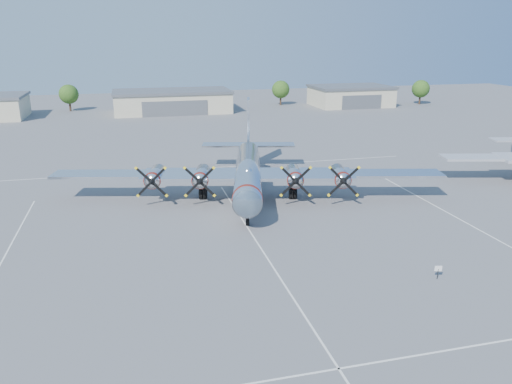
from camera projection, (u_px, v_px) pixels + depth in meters
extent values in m
plane|color=#5A5A5C|center=(249.00, 230.00, 48.98)|extent=(260.00, 260.00, 0.00)
cube|color=silver|center=(262.00, 251.00, 44.36)|extent=(0.15, 40.00, 0.01)
cube|color=silver|center=(476.00, 228.00, 49.52)|extent=(0.15, 40.00, 0.01)
cube|color=silver|center=(339.00, 369.00, 28.64)|extent=(60.00, 0.15, 0.01)
cube|color=silver|center=(209.00, 168.00, 72.10)|extent=(60.00, 0.15, 0.01)
cube|color=#BEB897|center=(172.00, 102.00, 124.08)|extent=(28.00, 14.00, 4.80)
cube|color=slate|center=(172.00, 91.00, 123.27)|extent=(28.60, 14.60, 0.60)
cube|color=slate|center=(175.00, 109.00, 117.74)|extent=(15.40, 0.20, 3.60)
cube|color=#BEB897|center=(350.00, 97.00, 135.35)|extent=(20.00, 14.00, 4.80)
cube|color=slate|center=(351.00, 87.00, 134.54)|extent=(20.60, 14.60, 0.60)
cube|color=slate|center=(362.00, 102.00, 129.02)|extent=(11.00, 0.20, 3.60)
cylinder|color=#382619|center=(70.00, 106.00, 125.91)|extent=(0.50, 0.50, 2.80)
sphere|color=#234914|center=(69.00, 94.00, 125.05)|extent=(4.80, 4.80, 4.80)
cylinder|color=#382619|center=(281.00, 100.00, 136.97)|extent=(0.50, 0.50, 2.80)
sphere|color=#234914|center=(281.00, 89.00, 136.12)|extent=(4.80, 4.80, 4.80)
cylinder|color=#382619|center=(420.00, 99.00, 138.50)|extent=(0.50, 0.50, 2.80)
sphere|color=#234914|center=(421.00, 89.00, 137.65)|extent=(4.80, 4.80, 4.80)
cylinder|color=black|center=(438.00, 274.00, 39.10)|extent=(0.06, 0.06, 0.86)
cube|color=white|center=(438.00, 268.00, 38.95)|extent=(0.59, 0.16, 0.43)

